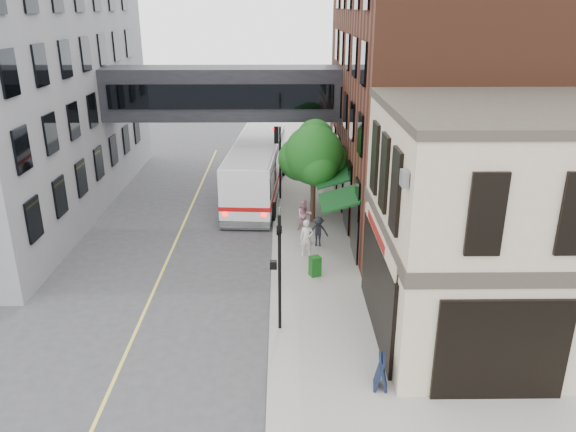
{
  "coord_description": "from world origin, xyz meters",
  "views": [
    {
      "loc": [
        0.49,
        -16.12,
        11.44
      ],
      "look_at": [
        0.74,
        5.21,
        3.4
      ],
      "focal_mm": 35.0,
      "sensor_mm": 36.0,
      "label": 1
    }
  ],
  "objects_px": {
    "pedestrian_c": "(318,231)",
    "sandwich_board": "(381,372)",
    "bus": "(257,166)",
    "pedestrian_a": "(307,238)",
    "pedestrian_b": "(304,215)",
    "newspaper_box": "(315,266)"
  },
  "relations": [
    {
      "from": "bus",
      "to": "pedestrian_b",
      "type": "distance_m",
      "value": 7.01
    },
    {
      "from": "bus",
      "to": "sandwich_board",
      "type": "bearing_deg",
      "value": -76.68
    },
    {
      "from": "pedestrian_a",
      "to": "pedestrian_b",
      "type": "height_order",
      "value": "pedestrian_a"
    },
    {
      "from": "bus",
      "to": "pedestrian_b",
      "type": "height_order",
      "value": "bus"
    },
    {
      "from": "pedestrian_b",
      "to": "sandwich_board",
      "type": "height_order",
      "value": "pedestrian_b"
    },
    {
      "from": "newspaper_box",
      "to": "sandwich_board",
      "type": "xyz_separation_m",
      "value": [
        1.62,
        -7.81,
        0.1
      ]
    },
    {
      "from": "bus",
      "to": "sandwich_board",
      "type": "xyz_separation_m",
      "value": [
        4.65,
        -19.64,
        -1.19
      ]
    },
    {
      "from": "pedestrian_a",
      "to": "pedestrian_c",
      "type": "distance_m",
      "value": 1.3
    },
    {
      "from": "bus",
      "to": "sandwich_board",
      "type": "distance_m",
      "value": 20.22
    },
    {
      "from": "newspaper_box",
      "to": "sandwich_board",
      "type": "height_order",
      "value": "sandwich_board"
    },
    {
      "from": "pedestrian_a",
      "to": "sandwich_board",
      "type": "distance_m",
      "value": 10.17
    },
    {
      "from": "bus",
      "to": "pedestrian_b",
      "type": "relative_size",
      "value": 7.56
    },
    {
      "from": "pedestrian_a",
      "to": "bus",
      "type": "bearing_deg",
      "value": 104.6
    },
    {
      "from": "pedestrian_a",
      "to": "pedestrian_b",
      "type": "distance_m",
      "value": 3.27
    },
    {
      "from": "bus",
      "to": "pedestrian_c",
      "type": "bearing_deg",
      "value": -68.41
    },
    {
      "from": "pedestrian_c",
      "to": "newspaper_box",
      "type": "distance_m",
      "value": 3.34
    },
    {
      "from": "sandwich_board",
      "to": "bus",
      "type": "bearing_deg",
      "value": 111.69
    },
    {
      "from": "pedestrian_c",
      "to": "pedestrian_a",
      "type": "bearing_deg",
      "value": -118.04
    },
    {
      "from": "pedestrian_c",
      "to": "sandwich_board",
      "type": "distance_m",
      "value": 11.19
    },
    {
      "from": "bus",
      "to": "sandwich_board",
      "type": "height_order",
      "value": "bus"
    },
    {
      "from": "bus",
      "to": "pedestrian_a",
      "type": "height_order",
      "value": "bus"
    },
    {
      "from": "pedestrian_c",
      "to": "pedestrian_b",
      "type": "bearing_deg",
      "value": 106.95
    }
  ]
}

